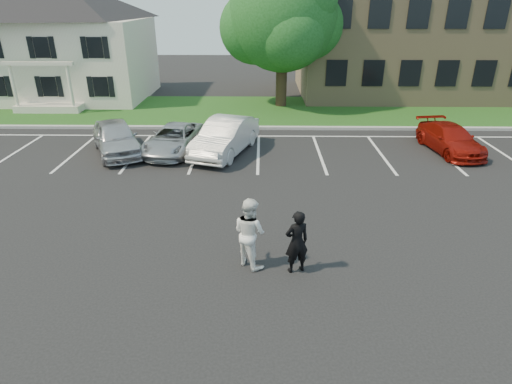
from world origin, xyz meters
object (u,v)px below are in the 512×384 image
(house, at_px, (69,41))
(office_building, at_px, (457,34))
(car_silver_west, at_px, (116,138))
(tree, at_px, (284,19))
(man_white_shirt, at_px, (250,232))
(car_red_compact, at_px, (450,139))
(car_white_sedan, at_px, (225,137))
(man_black_suit, at_px, (297,242))
(car_silver_minivan, at_px, (174,139))

(house, xyz_separation_m, office_building, (27.00, 2.02, 0.33))
(office_building, bearing_deg, car_silver_west, -145.51)
(car_silver_west, bearing_deg, tree, 24.20)
(man_white_shirt, bearing_deg, car_red_compact, -89.41)
(house, height_order, car_red_compact, house)
(car_silver_west, relative_size, car_white_sedan, 0.92)
(house, distance_m, car_white_sedan, 16.85)
(tree, bearing_deg, man_black_suit, -91.23)
(car_silver_minivan, distance_m, car_white_sedan, 2.37)
(man_black_suit, bearing_deg, car_red_compact, -147.90)
(man_black_suit, xyz_separation_m, man_white_shirt, (-1.20, 0.31, 0.09))
(office_building, distance_m, car_silver_west, 25.03)
(house, bearing_deg, car_red_compact, -27.96)
(car_silver_minivan, distance_m, car_red_compact, 12.64)
(man_black_suit, bearing_deg, car_white_sedan, -93.60)
(car_silver_west, height_order, car_white_sedan, car_white_sedan)
(office_building, distance_m, tree, 13.38)
(man_white_shirt, xyz_separation_m, car_silver_minivan, (-3.71, 9.09, -0.36))
(car_red_compact, bearing_deg, car_white_sedan, 174.26)
(man_white_shirt, height_order, car_silver_minivan, man_white_shirt)
(office_building, height_order, car_silver_west, office_building)
(car_silver_minivan, bearing_deg, man_black_suit, -54.15)
(tree, height_order, man_black_suit, tree)
(office_building, xyz_separation_m, man_black_suit, (-12.93, -23.19, -3.29))
(man_black_suit, xyz_separation_m, car_white_sedan, (-2.56, 9.24, -0.08))
(house, bearing_deg, car_white_sedan, -46.05)
(house, distance_m, car_red_compact, 24.87)
(man_white_shirt, xyz_separation_m, car_red_compact, (8.92, 9.30, -0.35))
(man_white_shirt, bearing_deg, man_black_suit, -149.92)
(house, distance_m, car_silver_minivan, 15.25)
(house, bearing_deg, man_white_shirt, -58.34)
(house, height_order, man_white_shirt, house)
(tree, xyz_separation_m, car_silver_minivan, (-5.32, -9.25, -4.75))
(car_silver_west, relative_size, car_silver_minivan, 1.01)
(tree, bearing_deg, car_silver_minivan, -119.88)
(man_black_suit, height_order, car_white_sedan, man_black_suit)
(tree, height_order, car_white_sedan, tree)
(tree, height_order, man_white_shirt, tree)
(car_silver_west, bearing_deg, car_red_compact, -24.35)
(car_silver_west, height_order, car_red_compact, car_silver_west)
(car_silver_minivan, relative_size, car_red_compact, 1.03)
(man_white_shirt, height_order, car_silver_west, man_white_shirt)
(house, relative_size, man_white_shirt, 5.37)
(tree, distance_m, man_black_suit, 19.19)
(office_building, xyz_separation_m, car_silver_minivan, (-17.85, -13.79, -3.55))
(house, relative_size, car_silver_minivan, 2.37)
(office_building, distance_m, car_silver_minivan, 22.83)
(man_white_shirt, distance_m, car_silver_west, 10.86)
(car_silver_west, xyz_separation_m, car_red_compact, (15.22, 0.46, -0.14))
(office_building, bearing_deg, man_black_suit, -119.15)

